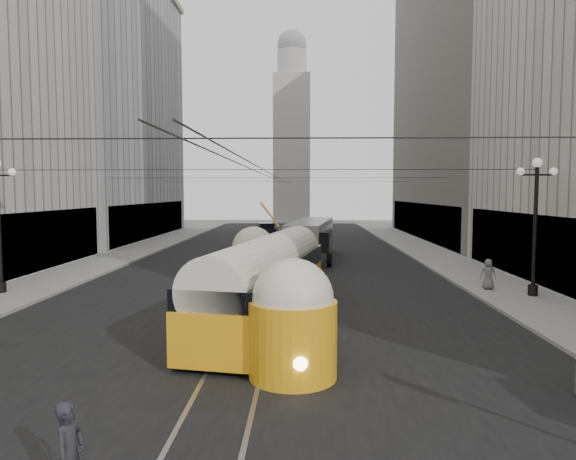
# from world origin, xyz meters

# --- Properties ---
(road) EXTENTS (20.00, 85.00, 0.02)m
(road) POSITION_xyz_m (0.00, 32.50, 0.00)
(road) COLOR black
(road) RESTS_ON ground
(sidewalk_left) EXTENTS (4.00, 72.00, 0.15)m
(sidewalk_left) POSITION_xyz_m (-12.00, 36.00, 0.07)
(sidewalk_left) COLOR gray
(sidewalk_left) RESTS_ON ground
(sidewalk_right) EXTENTS (4.00, 72.00, 0.15)m
(sidewalk_right) POSITION_xyz_m (12.00, 36.00, 0.07)
(sidewalk_right) COLOR gray
(sidewalk_right) RESTS_ON ground
(rail_left) EXTENTS (0.12, 85.00, 0.04)m
(rail_left) POSITION_xyz_m (-0.75, 32.50, 0.00)
(rail_left) COLOR gray
(rail_left) RESTS_ON ground
(rail_right) EXTENTS (0.12, 85.00, 0.04)m
(rail_right) POSITION_xyz_m (0.75, 32.50, 0.00)
(rail_right) COLOR gray
(rail_right) RESTS_ON ground
(building_left_far) EXTENTS (12.60, 28.60, 28.60)m
(building_left_far) POSITION_xyz_m (-19.99, 48.00, 14.31)
(building_left_far) COLOR #999999
(building_left_far) RESTS_ON ground
(building_right_far) EXTENTS (12.60, 32.60, 32.60)m
(building_right_far) POSITION_xyz_m (20.00, 48.00, 16.31)
(building_right_far) COLOR #514C47
(building_right_far) RESTS_ON ground
(distant_tower) EXTENTS (6.00, 6.00, 31.36)m
(distant_tower) POSITION_xyz_m (0.00, 80.00, 14.97)
(distant_tower) COLOR #B2AFA8
(distant_tower) RESTS_ON ground
(lamppost_right_mid) EXTENTS (1.86, 0.44, 6.37)m
(lamppost_right_mid) POSITION_xyz_m (12.60, 18.00, 3.74)
(lamppost_right_mid) COLOR black
(lamppost_right_mid) RESTS_ON sidewalk_right
(catenary) EXTENTS (25.00, 72.00, 0.23)m
(catenary) POSITION_xyz_m (0.12, 31.49, 5.88)
(catenary) COLOR black
(catenary) RESTS_ON ground
(streetcar) EXTENTS (4.61, 14.79, 3.27)m
(streetcar) POSITION_xyz_m (0.50, 13.64, 1.60)
(streetcar) COLOR #F7A615
(streetcar) RESTS_ON ground
(city_bus) EXTENTS (3.80, 11.46, 2.85)m
(city_bus) POSITION_xyz_m (2.46, 31.68, 1.56)
(city_bus) COLOR gray
(city_bus) RESTS_ON ground
(sedan_white_far) EXTENTS (2.40, 5.16, 1.59)m
(sedan_white_far) POSITION_xyz_m (2.60, 47.41, 0.72)
(sedan_white_far) COLOR silver
(sedan_white_far) RESTS_ON ground
(sedan_dark_far) EXTENTS (2.80, 4.85, 1.44)m
(sedan_dark_far) POSITION_xyz_m (-2.40, 52.69, 0.65)
(sedan_dark_far) COLOR black
(sedan_dark_far) RESTS_ON ground
(pedestrian_crossing_a) EXTENTS (0.46, 0.66, 1.72)m
(pedestrian_crossing_a) POSITION_xyz_m (-1.75, 1.70, 0.86)
(pedestrian_crossing_a) COLOR #222228
(pedestrian_crossing_a) RESTS_ON ground
(pedestrian_sidewalk_right) EXTENTS (0.82, 0.60, 1.52)m
(pedestrian_sidewalk_right) POSITION_xyz_m (11.07, 19.52, 0.91)
(pedestrian_sidewalk_right) COLOR slate
(pedestrian_sidewalk_right) RESTS_ON sidewalk_right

